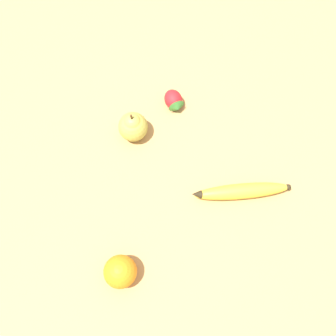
% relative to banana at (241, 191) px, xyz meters
% --- Properties ---
extents(ground_plane, '(3.00, 3.00, 0.00)m').
position_rel_banana_xyz_m(ground_plane, '(0.10, -0.05, -0.02)').
color(ground_plane, tan).
extents(banana, '(0.20, 0.16, 0.04)m').
position_rel_banana_xyz_m(banana, '(0.00, 0.00, 0.00)').
color(banana, gold).
rests_on(banana, ground_plane).
extents(orange, '(0.07, 0.07, 0.07)m').
position_rel_banana_xyz_m(orange, '(0.31, -0.04, 0.02)').
color(orange, orange).
rests_on(orange, ground_plane).
extents(pear, '(0.07, 0.07, 0.09)m').
position_rel_banana_xyz_m(pear, '(0.08, -0.28, 0.02)').
color(pear, '#B7AD47').
rests_on(pear, ground_plane).
extents(strawberry, '(0.06, 0.07, 0.04)m').
position_rel_banana_xyz_m(strawberry, '(-0.05, -0.27, 0.00)').
color(strawberry, red).
rests_on(strawberry, ground_plane).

